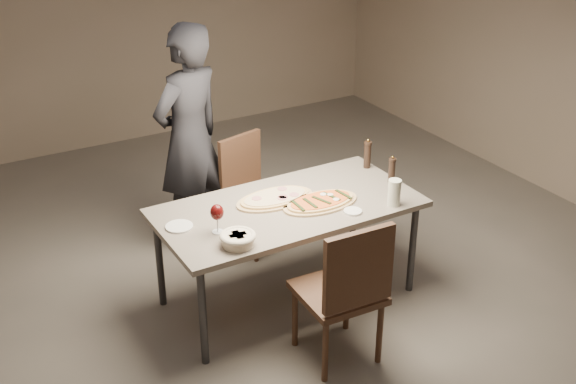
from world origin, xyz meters
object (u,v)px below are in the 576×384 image
dining_table (288,212)px  chair_near (346,287)px  carafe (394,192)px  pepper_mill_left (367,154)px  chair_far (250,186)px  diner (189,139)px  ham_pizza (275,198)px  zucchini_pizza (321,202)px  bread_basket (238,238)px

dining_table → chair_near: chair_near is taller
carafe → dining_table: bearing=150.6°
pepper_mill_left → chair_near: size_ratio=0.23×
pepper_mill_left → chair_far: size_ratio=0.26×
diner → ham_pizza: bearing=81.2°
ham_pizza → chair_far: chair_far is taller
zucchini_pizza → ham_pizza: size_ratio=0.98×
chair_near → carafe: bearing=35.9°
carafe → diner: bearing=122.3°
chair_far → diner: size_ratio=0.50×
bread_basket → diner: diner is taller
chair_near → bread_basket: bearing=137.0°
ham_pizza → chair_near: 0.93m
bread_basket → pepper_mill_left: size_ratio=0.98×
pepper_mill_left → chair_far: 0.99m
bread_basket → diner: bearing=78.9°
carafe → bread_basket: bearing=177.8°
chair_far → diner: (-0.40, 0.22, 0.40)m
chair_near → zucchini_pizza: bearing=72.7°
carafe → chair_near: size_ratio=0.18×
chair_far → diner: bearing=-42.7°
diner → pepper_mill_left: bearing=121.0°
chair_near → diner: size_ratio=0.56×
chair_near → chair_far: bearing=86.1°
zucchini_pizza → carafe: 0.50m
dining_table → carafe: (0.63, -0.35, 0.15)m
zucchini_pizza → carafe: (0.43, -0.26, 0.08)m
ham_pizza → pepper_mill_left: size_ratio=2.47×
ham_pizza → diner: size_ratio=0.31×
zucchini_pizza → pepper_mill_left: (0.63, 0.34, 0.09)m
dining_table → chair_far: bearing=81.0°
ham_pizza → bread_basket: size_ratio=2.53×
carafe → chair_far: bearing=112.4°
dining_table → carafe: bearing=-29.4°
diner → chair_far: bearing=129.5°
ham_pizza → carafe: 0.82m
dining_table → chair_near: bearing=-93.9°
dining_table → ham_pizza: ham_pizza is taller
pepper_mill_left → carafe: 0.63m
pepper_mill_left → carafe: (-0.20, -0.59, -0.02)m
ham_pizza → pepper_mill_left: pepper_mill_left is taller
bread_basket → chair_far: bearing=59.9°
bread_basket → ham_pizza: bearing=40.3°
carafe → chair_far: (-0.49, 1.20, -0.33)m
ham_pizza → diner: 0.99m
dining_table → diner: bearing=104.1°
pepper_mill_left → chair_far: (-0.70, 0.61, -0.35)m
zucchini_pizza → chair_far: bearing=84.4°
ham_pizza → bread_basket: 0.65m
bread_basket → chair_far: 1.37m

